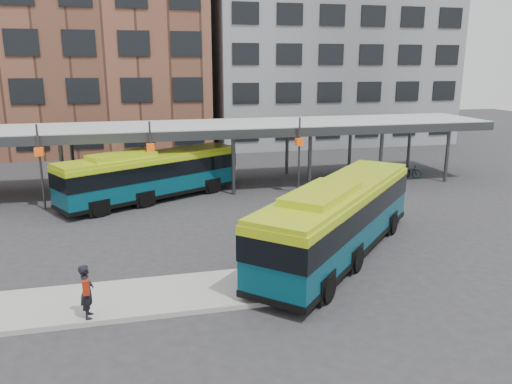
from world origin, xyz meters
TOP-DOWN VIEW (x-y plane):
  - ground at (0.00, 0.00)m, footprint 120.00×120.00m
  - boarding_island at (-5.50, -3.00)m, footprint 14.00×3.00m
  - canopy at (-0.06, 12.87)m, footprint 40.00×6.53m
  - building_brick at (-10.00, 32.00)m, footprint 26.00×14.00m
  - building_grey at (16.00, 32.00)m, footprint 24.00×14.00m
  - bus_front at (4.29, -0.75)m, footprint 10.24×10.58m
  - bus_rear at (-3.07, 10.28)m, footprint 10.94×7.44m
  - pedestrian at (-5.55, -4.17)m, footprint 0.44×0.67m
  - bike_rack at (13.07, 12.08)m, footprint 5.98×1.53m

SIDE VIEW (x-z plane):
  - ground at x=0.00m, z-range 0.00..0.00m
  - boarding_island at x=-5.50m, z-range 0.00..0.18m
  - bike_rack at x=13.07m, z-range -0.05..1.01m
  - pedestrian at x=-5.55m, z-range 0.19..1.96m
  - bus_rear at x=-3.07m, z-range 0.06..3.14m
  - bus_front at x=4.29m, z-range 0.07..3.42m
  - canopy at x=-0.06m, z-range 1.51..6.31m
  - building_grey at x=16.00m, z-range 0.00..20.00m
  - building_brick at x=-10.00m, z-range 0.00..22.00m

